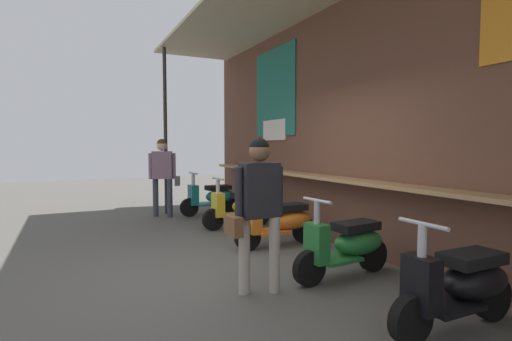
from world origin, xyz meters
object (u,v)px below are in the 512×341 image
object	(u,v)px
scooter_green	(348,245)
scooter_yellow	(241,207)
scooter_black	(462,285)
shopper_browsing	(258,200)
scooter_orange	(282,221)
shopper_with_handbag	(163,169)
scooter_teal	(213,197)

from	to	relation	value
scooter_green	scooter_yellow	bearing A→B (deg)	-94.54
scooter_green	scooter_black	xyz separation A→B (m)	(1.45, 0.00, 0.00)
scooter_green	shopper_browsing	bearing A→B (deg)	-6.01
scooter_orange	shopper_with_handbag	bearing A→B (deg)	-71.31
scooter_teal	scooter_green	world-z (taller)	same
scooter_teal	scooter_black	world-z (taller)	same
shopper_with_handbag	shopper_browsing	xyz separation A→B (m)	(4.80, -0.09, -0.05)
scooter_yellow	shopper_browsing	world-z (taller)	shopper_browsing
scooter_yellow	shopper_with_handbag	bearing A→B (deg)	-61.52
scooter_teal	scooter_black	size ratio (longest dim) A/B	1.00
scooter_orange	shopper_browsing	size ratio (longest dim) A/B	0.85
scooter_black	shopper_with_handbag	xyz separation A→B (m)	(-6.28, -1.09, 0.65)
scooter_green	shopper_with_handbag	world-z (taller)	shopper_with_handbag
scooter_yellow	scooter_black	distance (m)	4.55
scooter_yellow	scooter_black	size ratio (longest dim) A/B	1.00
scooter_teal	shopper_with_handbag	size ratio (longest dim) A/B	0.83
shopper_with_handbag	scooter_black	bearing A→B (deg)	-151.37
shopper_with_handbag	shopper_browsing	bearing A→B (deg)	-162.25
scooter_yellow	scooter_green	bearing A→B (deg)	86.31
scooter_orange	shopper_with_handbag	xyz separation A→B (m)	(-3.27, -1.09, 0.65)
scooter_teal	shopper_browsing	bearing A→B (deg)	71.39
scooter_yellow	shopper_with_handbag	distance (m)	2.14
scooter_green	shopper_with_handbag	distance (m)	4.99
scooter_yellow	shopper_with_handbag	size ratio (longest dim) A/B	0.83
scooter_orange	scooter_green	xyz separation A→B (m)	(1.56, -0.00, 0.00)
scooter_orange	shopper_with_handbag	size ratio (longest dim) A/B	0.82
scooter_yellow	scooter_black	bearing A→B (deg)	86.31
scooter_orange	scooter_yellow	bearing A→B (deg)	-89.70
scooter_yellow	shopper_browsing	bearing A→B (deg)	65.36
scooter_green	scooter_black	distance (m)	1.45
scooter_yellow	shopper_with_handbag	xyz separation A→B (m)	(-1.73, -1.09, 0.65)
scooter_teal	scooter_orange	world-z (taller)	same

